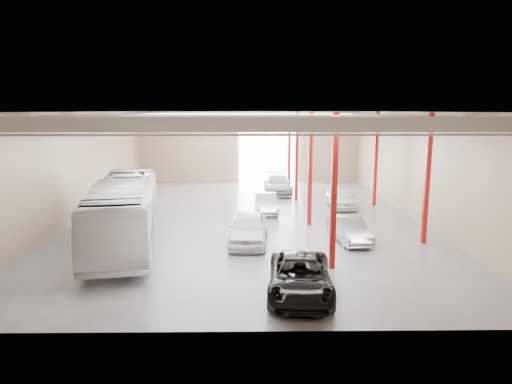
{
  "coord_description": "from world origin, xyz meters",
  "views": [
    {
      "loc": [
        0.07,
        -29.79,
        7.08
      ],
      "look_at": [
        0.46,
        -2.53,
        2.2
      ],
      "focal_mm": 32.0,
      "sensor_mm": 36.0,
      "label": 1
    }
  ],
  "objects_px": {
    "car_row_b": "(266,203)",
    "car_right_near": "(349,229)",
    "coach_bus": "(125,212)",
    "car_row_a": "(249,228)",
    "car_right_far": "(341,198)",
    "car_row_c": "(278,184)",
    "black_sedan": "(300,277)"
  },
  "relations": [
    {
      "from": "car_row_b",
      "to": "car_right_near",
      "type": "bearing_deg",
      "value": -61.88
    },
    {
      "from": "coach_bus",
      "to": "car_row_a",
      "type": "bearing_deg",
      "value": -10.54
    },
    {
      "from": "car_row_b",
      "to": "car_right_near",
      "type": "height_order",
      "value": "car_right_near"
    },
    {
      "from": "car_row_b",
      "to": "car_right_near",
      "type": "xyz_separation_m",
      "value": [
        4.27,
        -7.16,
        0.0
      ]
    },
    {
      "from": "car_row_c",
      "to": "coach_bus",
      "type": "bearing_deg",
      "value": -121.38
    },
    {
      "from": "black_sedan",
      "to": "car_row_c",
      "type": "distance_m",
      "value": 22.01
    },
    {
      "from": "coach_bus",
      "to": "black_sedan",
      "type": "relative_size",
      "value": 2.41
    },
    {
      "from": "car_row_a",
      "to": "car_row_b",
      "type": "distance_m",
      "value": 7.6
    },
    {
      "from": "black_sedan",
      "to": "car_row_b",
      "type": "bearing_deg",
      "value": 97.88
    },
    {
      "from": "car_row_a",
      "to": "car_row_c",
      "type": "bearing_deg",
      "value": 84.12
    },
    {
      "from": "black_sedan",
      "to": "car_right_near",
      "type": "xyz_separation_m",
      "value": [
        3.48,
        7.34,
        -0.05
      ]
    },
    {
      "from": "car_row_c",
      "to": "car_right_far",
      "type": "xyz_separation_m",
      "value": [
        4.31,
        -5.84,
        -0.07
      ]
    },
    {
      "from": "black_sedan",
      "to": "car_right_far",
      "type": "distance_m",
      "value": 16.85
    },
    {
      "from": "coach_bus",
      "to": "car_right_far",
      "type": "bearing_deg",
      "value": 24.16
    },
    {
      "from": "car_right_near",
      "to": "car_row_b",
      "type": "bearing_deg",
      "value": 113.83
    },
    {
      "from": "car_row_b",
      "to": "black_sedan",
      "type": "bearing_deg",
      "value": -89.57
    },
    {
      "from": "car_row_b",
      "to": "car_row_c",
      "type": "relative_size",
      "value": 0.73
    },
    {
      "from": "black_sedan",
      "to": "car_row_c",
      "type": "height_order",
      "value": "car_row_c"
    },
    {
      "from": "black_sedan",
      "to": "car_right_far",
      "type": "bearing_deg",
      "value": 78.26
    },
    {
      "from": "car_row_c",
      "to": "car_right_near",
      "type": "distance_m",
      "value": 14.96
    },
    {
      "from": "coach_bus",
      "to": "car_row_a",
      "type": "distance_m",
      "value": 6.69
    },
    {
      "from": "coach_bus",
      "to": "black_sedan",
      "type": "distance_m",
      "value": 11.21
    },
    {
      "from": "car_right_near",
      "to": "car_right_far",
      "type": "distance_m",
      "value": 8.91
    },
    {
      "from": "car_row_b",
      "to": "car_right_far",
      "type": "xyz_separation_m",
      "value": [
        5.58,
        1.66,
        0.06
      ]
    },
    {
      "from": "coach_bus",
      "to": "car_row_b",
      "type": "height_order",
      "value": "coach_bus"
    },
    {
      "from": "car_row_a",
      "to": "car_right_far",
      "type": "bearing_deg",
      "value": 56.93
    },
    {
      "from": "car_right_far",
      "to": "car_right_near",
      "type": "bearing_deg",
      "value": -98.71
    },
    {
      "from": "coach_bus",
      "to": "car_row_c",
      "type": "distance_m",
      "value": 17.52
    },
    {
      "from": "black_sedan",
      "to": "car_right_far",
      "type": "height_order",
      "value": "car_right_far"
    },
    {
      "from": "car_row_b",
      "to": "car_right_far",
      "type": "distance_m",
      "value": 5.82
    },
    {
      "from": "car_row_c",
      "to": "car_right_near",
      "type": "relative_size",
      "value": 1.35
    },
    {
      "from": "coach_bus",
      "to": "car_right_near",
      "type": "height_order",
      "value": "coach_bus"
    }
  ]
}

